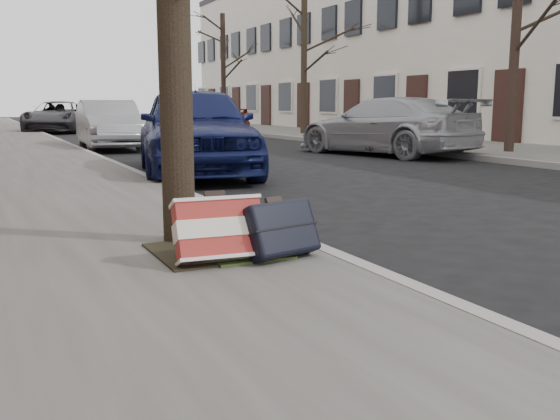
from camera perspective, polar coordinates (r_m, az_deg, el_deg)
name	(u,v)px	position (r m, az deg, el deg)	size (l,w,h in m)	color
ground	(553,276)	(4.66, 23.65, -5.54)	(120.00, 120.00, 0.00)	black
far_sidewalk	(350,137)	(21.17, 6.38, 6.62)	(4.00, 70.00, 0.12)	slate
house_far	(458,39)	(25.28, 15.95, 14.84)	(6.70, 40.00, 7.20)	beige
dirt_patch	(215,251)	(4.47, -5.94, -3.72)	(0.85, 0.85, 0.01)	black
suitcase_red	(219,230)	(4.10, -5.62, -1.87)	(0.57, 0.16, 0.41)	maroon
suitcase_navy	(280,229)	(4.21, 0.04, -1.72)	(0.52, 0.17, 0.37)	black
car_near_front	(195,129)	(10.47, -7.77, 7.31)	(1.76, 4.38, 1.49)	#111748
car_near_mid	(109,125)	(16.88, -15.37, 7.53)	(1.34, 3.84, 1.27)	#9B9DA3
car_near_back	(58,117)	(27.45, -19.62, 8.02)	(2.13, 4.62, 1.28)	#353539
car_far_front	(385,126)	(14.60, 9.59, 7.55)	(1.84, 4.52, 1.31)	#A4A7AC
car_far_back	(203,116)	(25.20, -7.04, 8.54)	(1.65, 4.10, 1.40)	maroon
tree_far_a	(516,27)	(14.92, 20.78, 15.36)	(0.21, 0.21, 5.36)	black
tree_far_b	(304,59)	(22.78, 2.21, 13.67)	(0.22, 0.22, 5.28)	black
tree_far_c	(223,71)	(30.12, -5.20, 12.58)	(0.23, 0.23, 5.19)	black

